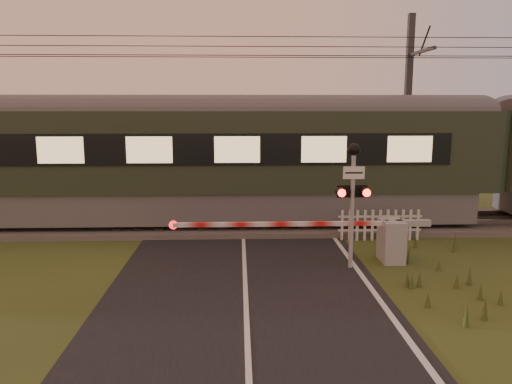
{
  "coord_description": "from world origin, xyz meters",
  "views": [
    {
      "loc": [
        -0.13,
        -9.67,
        3.96
      ],
      "look_at": [
        0.32,
        3.2,
        1.73
      ],
      "focal_mm": 35.0,
      "sensor_mm": 36.0,
      "label": 1
    }
  ],
  "objects_px": {
    "crossing_signal": "(353,183)",
    "train": "(490,158)",
    "boom_gate": "(380,238)",
    "catenary_mast": "(408,111)",
    "picket_fence": "(380,225)"
  },
  "relations": [
    {
      "from": "boom_gate",
      "to": "train",
      "type": "bearing_deg",
      "value": 39.57
    },
    {
      "from": "boom_gate",
      "to": "picket_fence",
      "type": "height_order",
      "value": "boom_gate"
    },
    {
      "from": "picket_fence",
      "to": "catenary_mast",
      "type": "xyz_separation_m",
      "value": [
        2.06,
        4.12,
        3.29
      ]
    },
    {
      "from": "train",
      "to": "catenary_mast",
      "type": "distance_m",
      "value": 3.39
    },
    {
      "from": "boom_gate",
      "to": "picket_fence",
      "type": "xyz_separation_m",
      "value": [
        0.58,
        2.0,
        -0.14
      ]
    },
    {
      "from": "boom_gate",
      "to": "crossing_signal",
      "type": "distance_m",
      "value": 1.82
    },
    {
      "from": "train",
      "to": "crossing_signal",
      "type": "height_order",
      "value": "train"
    },
    {
      "from": "train",
      "to": "boom_gate",
      "type": "distance_m",
      "value": 6.33
    },
    {
      "from": "boom_gate",
      "to": "catenary_mast",
      "type": "bearing_deg",
      "value": 66.7
    },
    {
      "from": "train",
      "to": "boom_gate",
      "type": "relative_size",
      "value": 6.41
    },
    {
      "from": "crossing_signal",
      "to": "train",
      "type": "bearing_deg",
      "value": 38.43
    },
    {
      "from": "train",
      "to": "catenary_mast",
      "type": "bearing_deg",
      "value": 132.92
    },
    {
      "from": "crossing_signal",
      "to": "catenary_mast",
      "type": "bearing_deg",
      "value": 62.26
    },
    {
      "from": "crossing_signal",
      "to": "catenary_mast",
      "type": "relative_size",
      "value": 0.43
    },
    {
      "from": "train",
      "to": "picket_fence",
      "type": "distance_m",
      "value": 4.89
    }
  ]
}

